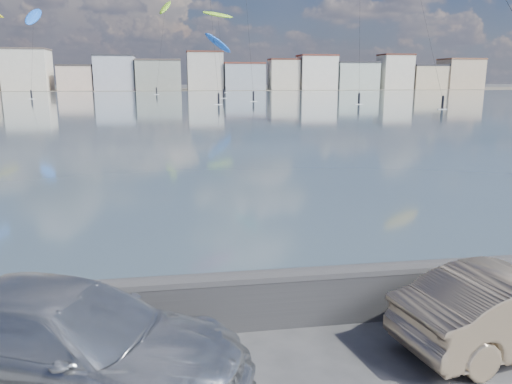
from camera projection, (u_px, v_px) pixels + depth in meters
bay_water at (177, 102)px, 94.35m from camera, size 500.00×177.00×0.00m
far_shore_strip at (176, 89)px, 198.78m from camera, size 500.00×60.00×0.00m
seawall at (212, 300)px, 8.76m from camera, size 400.00×0.36×1.08m
far_buildings at (179, 74)px, 184.16m from camera, size 240.79×13.26×14.60m
car_silver at (67, 342)px, 6.99m from camera, size 5.77×4.01×1.55m
kitesurfer_3 at (218, 16)px, 155.70m from camera, size 9.78×9.85×25.41m
kitesurfer_6 at (165, 8)px, 146.30m from camera, size 6.39×21.53×27.87m
kitesurfer_7 at (218, 44)px, 121.87m from camera, size 8.78×19.76×15.32m
kitesurfer_11 at (33, 18)px, 113.70m from camera, size 3.74×16.33×21.04m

